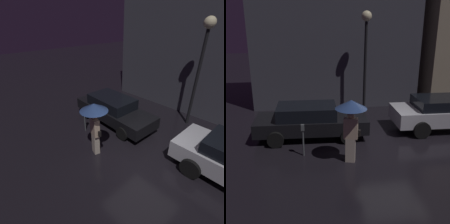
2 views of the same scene
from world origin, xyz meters
The scene contains 7 objects.
ground_plane centered at (0.00, 0.00, 0.00)m, with size 60.00×60.00×0.00m, color black.
building_facade_left centered at (-1.54, 6.50, 4.92)m, with size 8.88×3.00×9.84m.
parked_car_black centered at (-3.13, 1.33, 0.73)m, with size 4.56×1.87×1.38m.
parked_car_silver centered at (2.78, 1.54, 0.78)m, with size 4.67×2.02×1.43m.
pedestrian_with_umbrella centered at (-1.83, -0.91, 1.70)m, with size 1.05×1.05×2.21m.
parking_meter centered at (-3.43, -0.29, 0.74)m, with size 0.12×0.10×1.19m.
street_lamp_near centered at (-0.31, 4.02, 3.68)m, with size 0.49×0.49×5.00m.
Camera 2 is at (-3.33, -9.42, 4.76)m, focal length 45.00 mm.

